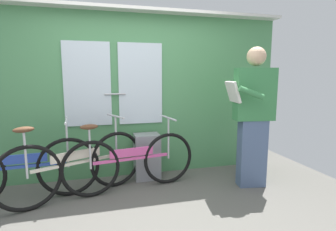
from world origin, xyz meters
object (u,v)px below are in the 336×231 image
object	(u,v)px
bicycle_leaning_behind	(21,170)
passenger_reading_newspaper	(253,114)
bicycle_near_door	(131,161)
trash_bin_by_wall	(147,156)
bicycle_by_pole	(76,166)

from	to	relation	value
bicycle_leaning_behind	passenger_reading_newspaper	bearing A→B (deg)	-9.40
bicycle_near_door	trash_bin_by_wall	distance (m)	0.42
passenger_reading_newspaper	trash_bin_by_wall	xyz separation A→B (m)	(-1.24, 0.58, -0.62)
bicycle_leaning_behind	passenger_reading_newspaper	xyz separation A→B (m)	(2.72, -0.24, 0.55)
bicycle_leaning_behind	bicycle_by_pole	xyz separation A→B (m)	(0.58, -0.03, 0.00)
bicycle_leaning_behind	passenger_reading_newspaper	distance (m)	2.79
bicycle_leaning_behind	bicycle_by_pole	size ratio (longest dim) A/B	1.05
passenger_reading_newspaper	trash_bin_by_wall	bearing A→B (deg)	-16.51
trash_bin_by_wall	bicycle_leaning_behind	bearing A→B (deg)	-166.76
passenger_reading_newspaper	bicycle_by_pole	bearing A→B (deg)	3.25
bicycle_leaning_behind	trash_bin_by_wall	world-z (taller)	bicycle_leaning_behind
bicycle_by_pole	trash_bin_by_wall	bearing A→B (deg)	-0.72
bicycle_near_door	bicycle_by_pole	bearing A→B (deg)	175.32
bicycle_leaning_behind	trash_bin_by_wall	xyz separation A→B (m)	(1.48, 0.35, -0.06)
bicycle_leaning_behind	bicycle_by_pole	bearing A→B (deg)	-7.79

